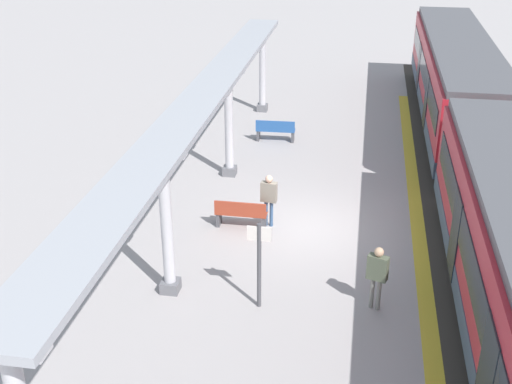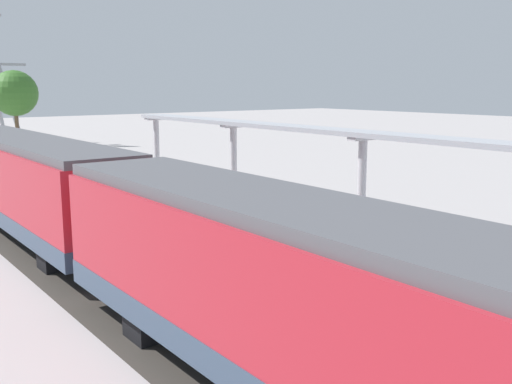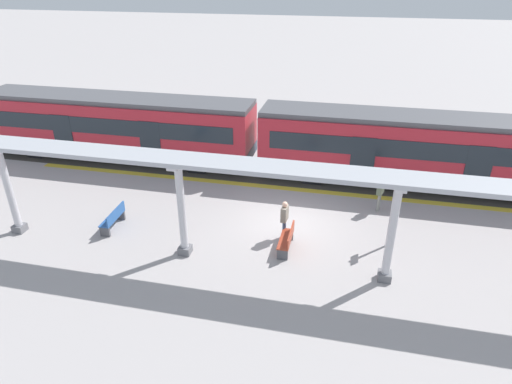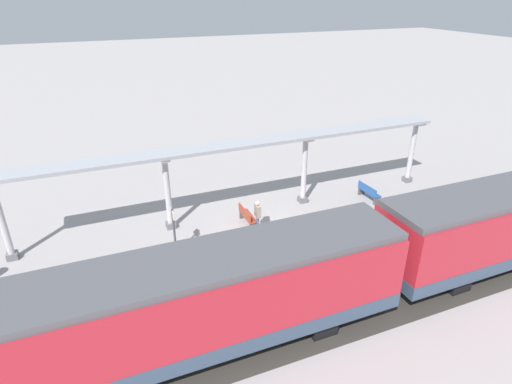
{
  "view_description": "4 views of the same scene",
  "coord_description": "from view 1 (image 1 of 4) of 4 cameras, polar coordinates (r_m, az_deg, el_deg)",
  "views": [
    {
      "loc": [
        -1.37,
        16.82,
        9.12
      ],
      "look_at": [
        1.21,
        1.54,
        1.79
      ],
      "focal_mm": 46.24,
      "sensor_mm": 36.0,
      "label": 1
    },
    {
      "loc": [
        -10.97,
        -16.08,
        5.27
      ],
      "look_at": [
        -0.7,
        -2.59,
        2.19
      ],
      "focal_mm": 40.93,
      "sensor_mm": 36.0,
      "label": 2
    },
    {
      "loc": [
        15.7,
        2.14,
        9.52
      ],
      "look_at": [
        0.03,
        -1.36,
        1.33
      ],
      "focal_mm": 31.02,
      "sensor_mm": 36.0,
      "label": 3
    },
    {
      "loc": [
        -14.92,
        6.68,
        10.49
      ],
      "look_at": [
        1.49,
        -0.08,
        1.87
      ],
      "focal_mm": 29.63,
      "sensor_mm": 36.0,
      "label": 4
    }
  ],
  "objects": [
    {
      "name": "tactile_edge_strip",
      "position": [
        19.22,
        13.92,
        -3.82
      ],
      "size": [
        0.41,
        27.48,
        0.01
      ],
      "primitive_type": "cube",
      "color": "gold",
      "rests_on": "ground"
    },
    {
      "name": "ground_plane",
      "position": [
        19.18,
        4.35,
        -3.16
      ],
      "size": [
        176.0,
        176.0,
        0.0
      ],
      "primitive_type": "plane",
      "color": "#AAA3A2"
    },
    {
      "name": "canopy_pillar_nearest",
      "position": [
        28.56,
        0.56,
        10.62
      ],
      "size": [
        1.1,
        0.44,
        3.71
      ],
      "color": "slate",
      "rests_on": "ground"
    },
    {
      "name": "bench_near_end",
      "position": [
        25.44,
        1.69,
        5.35
      ],
      "size": [
        1.52,
        0.5,
        0.86
      ],
      "color": "#26569C",
      "rests_on": "ground"
    },
    {
      "name": "canopy_pillar_third",
      "position": [
        15.54,
        -7.75,
        -2.71
      ],
      "size": [
        1.1,
        0.44,
        3.71
      ],
      "color": "slate",
      "rests_on": "ground"
    },
    {
      "name": "passenger_by_the_benches",
      "position": [
        18.84,
        1.12,
        -0.23
      ],
      "size": [
        0.48,
        0.25,
        1.6
      ],
      "color": "#385780",
      "rests_on": "ground"
    },
    {
      "name": "trackbed",
      "position": [
        19.48,
        19.21,
        -4.15
      ],
      "size": [
        3.2,
        39.48,
        0.01
      ],
      "primitive_type": "cube",
      "color": "#38332D",
      "rests_on": "ground"
    },
    {
      "name": "canopy_pillar_second",
      "position": [
        21.92,
        -2.36,
        6.0
      ],
      "size": [
        1.1,
        0.44,
        3.71
      ],
      "color": "slate",
      "rests_on": "ground"
    },
    {
      "name": "passenger_waiting_near_edge",
      "position": [
        15.46,
        10.46,
        -6.74
      ],
      "size": [
        0.52,
        0.36,
        1.64
      ],
      "color": "gray",
      "rests_on": "ground"
    },
    {
      "name": "bench_mid_platform",
      "position": [
        18.98,
        -1.31,
        -1.9
      ],
      "size": [
        1.5,
        0.44,
        0.86
      ],
      "color": "#A13A24",
      "rests_on": "ground"
    },
    {
      "name": "canopy_beam",
      "position": [
        18.11,
        -4.73,
        8.09
      ],
      "size": [
        1.2,
        21.87,
        0.16
      ],
      "primitive_type": "cube",
      "color": "#A8AAB2",
      "rests_on": "canopy_pillar_nearest"
    },
    {
      "name": "platform_info_sign",
      "position": [
        15.13,
        0.28,
        -5.69
      ],
      "size": [
        0.56,
        0.1,
        2.2
      ],
      "color": "#4C4C51",
      "rests_on": "ground"
    },
    {
      "name": "train_near_carriage",
      "position": [
        28.19,
        16.88,
        9.25
      ],
      "size": [
        2.65,
        14.89,
        3.48
      ],
      "color": "#B7222F",
      "rests_on": "ground"
    }
  ]
}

